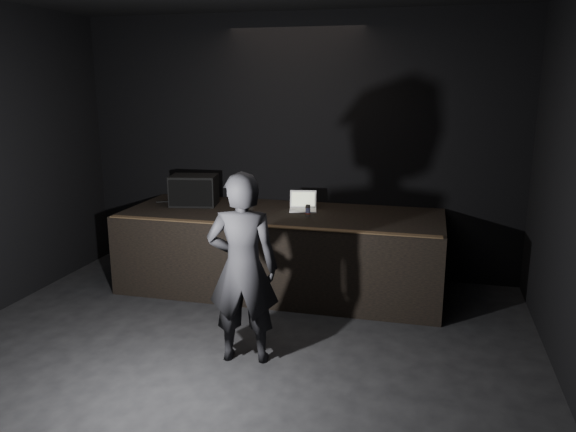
% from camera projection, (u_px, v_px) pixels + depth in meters
% --- Properties ---
extents(ground, '(7.00, 7.00, 0.00)m').
position_uv_depth(ground, '(198.00, 399.00, 4.71)').
color(ground, black).
rests_on(ground, ground).
extents(room_walls, '(6.10, 7.10, 3.52)m').
position_uv_depth(room_walls, '(188.00, 160.00, 4.24)').
color(room_walls, black).
rests_on(room_walls, ground).
extents(stage_riser, '(4.00, 1.50, 1.00)m').
position_uv_depth(stage_riser, '(281.00, 251.00, 7.17)').
color(stage_riser, black).
rests_on(stage_riser, ground).
extents(riser_lip, '(3.92, 0.10, 0.01)m').
position_uv_depth(riser_lip, '(265.00, 226.00, 6.38)').
color(riser_lip, brown).
rests_on(riser_lip, stage_riser).
extents(stage_monitor, '(0.67, 0.54, 0.40)m').
position_uv_depth(stage_monitor, '(194.00, 190.00, 7.46)').
color(stage_monitor, black).
rests_on(stage_monitor, stage_riser).
extents(cable, '(0.77, 0.39, 0.02)m').
position_uv_depth(cable, '(188.00, 201.00, 7.72)').
color(cable, black).
rests_on(cable, stage_riser).
extents(laptop, '(0.39, 0.37, 0.23)m').
position_uv_depth(laptop, '(303.00, 205.00, 7.21)').
color(laptop, silver).
rests_on(laptop, stage_riser).
extents(beer_can, '(0.06, 0.06, 0.15)m').
position_uv_depth(beer_can, '(308.00, 211.00, 6.84)').
color(beer_can, silver).
rests_on(beer_can, stage_riser).
extents(plastic_cup, '(0.08, 0.08, 0.10)m').
position_uv_depth(plastic_cup, '(251.00, 207.00, 7.16)').
color(plastic_cup, white).
rests_on(plastic_cup, stage_riser).
extents(wii_remote, '(0.08, 0.15, 0.03)m').
position_uv_depth(wii_remote, '(252.00, 223.00, 6.48)').
color(wii_remote, silver).
rests_on(wii_remote, stage_riser).
extents(person, '(0.73, 0.54, 1.83)m').
position_uv_depth(person, '(243.00, 268.00, 5.21)').
color(person, black).
rests_on(person, ground).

